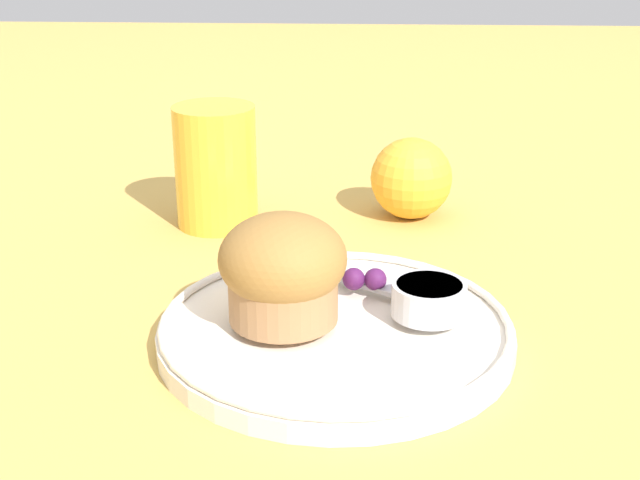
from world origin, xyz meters
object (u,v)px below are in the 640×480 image
object	(u,v)px
butter_knife	(336,274)
orange_fruit	(411,178)
juice_glass	(216,166)
muffin	(283,270)

from	to	relation	value
butter_knife	orange_fruit	xyz separation A→B (m)	(0.06, 0.19, 0.02)
butter_knife	orange_fruit	size ratio (longest dim) A/B	1.93
butter_knife	orange_fruit	bearing A→B (deg)	105.21
orange_fruit	juice_glass	distance (m)	0.18
butter_knife	juice_glass	distance (m)	0.20
butter_knife	juice_glass	world-z (taller)	juice_glass
orange_fruit	juice_glass	world-z (taller)	juice_glass
muffin	orange_fruit	distance (m)	0.28
butter_knife	juice_glass	size ratio (longest dim) A/B	1.32
muffin	butter_knife	distance (m)	0.09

